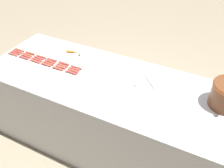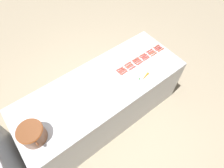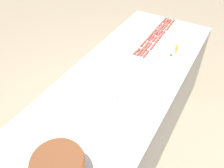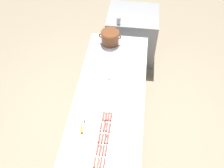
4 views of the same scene
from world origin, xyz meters
name	(u,v)px [view 4 (image 4 of 4)]	position (x,y,z in m)	size (l,w,h in m)	color
ground_plane	(110,128)	(0.00, 0.00, 0.00)	(20.00, 20.00, 0.00)	gray
griddle_counter	(110,113)	(0.00, 0.00, 0.45)	(0.93, 2.47, 0.90)	#ADAFB5
back_cabinet	(132,35)	(0.18, 1.83, 0.47)	(0.92, 0.80, 0.94)	#939599
hot_dog_1	(95,162)	(-0.04, -0.97, 0.91)	(0.03, 0.13, 0.02)	#AD533B
hot_dog_2	(97,149)	(-0.03, -0.81, 0.91)	(0.02, 0.13, 0.02)	#B24A3D
hot_dog_3	(99,138)	(-0.04, -0.68, 0.91)	(0.03, 0.13, 0.02)	#AC4639
hot_dog_4	(101,127)	(-0.04, -0.53, 0.91)	(0.02, 0.13, 0.02)	#B6493F
hot_dog_5	(103,116)	(-0.03, -0.37, 0.91)	(0.03, 0.13, 0.02)	#AC4D3D
hot_dog_7	(98,163)	(0.00, -0.98, 0.91)	(0.03, 0.13, 0.02)	#AE533C
hot_dog_8	(100,150)	(0.00, -0.82, 0.91)	(0.03, 0.13, 0.02)	#B34742
hot_dog_9	(102,138)	(0.00, -0.67, 0.91)	(0.02, 0.13, 0.02)	#AE4C3E
hot_dog_10	(104,127)	(0.00, -0.52, 0.91)	(0.03, 0.13, 0.02)	#AE4D40
hot_dog_11	(106,117)	(0.00, -0.38, 0.91)	(0.03, 0.13, 0.02)	#AD493C
hot_dog_13	(101,163)	(0.03, -0.97, 0.91)	(0.03, 0.13, 0.02)	#B84C41
hot_dog_14	(103,150)	(0.03, -0.82, 0.91)	(0.02, 0.13, 0.02)	#B6473F
hot_dog_15	(105,138)	(0.03, -0.67, 0.91)	(0.03, 0.13, 0.02)	#AC4639
hot_dog_16	(107,127)	(0.03, -0.52, 0.91)	(0.03, 0.13, 0.02)	#AB5340
hot_dog_17	(108,117)	(0.03, -0.37, 0.91)	(0.03, 0.13, 0.02)	#B04A3D
hot_dog_19	(104,163)	(0.07, -0.97, 0.91)	(0.03, 0.13, 0.02)	#B04840
hot_dog_20	(106,150)	(0.06, -0.82, 0.91)	(0.03, 0.13, 0.02)	#B44B3B
hot_dog_21	(108,139)	(0.06, -0.67, 0.91)	(0.02, 0.13, 0.02)	#AE4B3C
hot_dog_22	(110,128)	(0.07, -0.53, 0.91)	(0.02, 0.13, 0.02)	#B7483A
hot_dog_23	(111,117)	(0.06, -0.37, 0.91)	(0.03, 0.13, 0.02)	#B3443B
bean_pot	(110,37)	(-0.14, 1.03, 1.03)	(0.36, 0.29, 0.22)	brown
serving_spoon	(107,76)	(-0.09, 0.30, 0.91)	(0.22, 0.22, 0.02)	#B7B7BC
carrot	(82,126)	(-0.27, -0.55, 0.92)	(0.07, 0.18, 0.03)	orange
soda_can	(119,20)	(-0.05, 1.51, 1.00)	(0.07, 0.07, 0.12)	#BCBCC1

